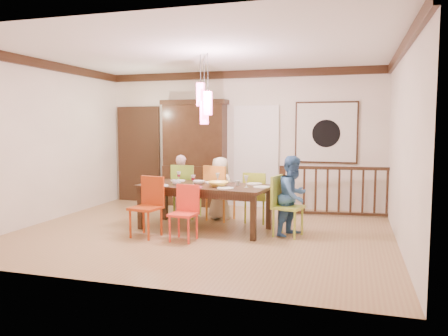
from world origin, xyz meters
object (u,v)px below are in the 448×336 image
(china_hutch, at_px, (195,153))
(balustrade, at_px, (339,190))
(person_end_right, at_px, (293,196))
(chair_end_right, at_px, (288,202))
(dining_table, at_px, (205,190))
(person_far_mid, at_px, (220,188))
(chair_far_left, at_px, (187,187))
(person_far_left, at_px, (181,185))

(china_hutch, xyz_separation_m, balustrade, (3.07, -0.35, -0.65))
(china_hutch, relative_size, person_end_right, 1.81)
(person_end_right, bearing_deg, chair_end_right, 160.08)
(chair_end_right, xyz_separation_m, balustrade, (0.72, 1.81, -0.04))
(dining_table, xyz_separation_m, person_far_mid, (0.02, 0.82, -0.09))
(chair_far_left, distance_m, china_hutch, 1.43)
(dining_table, distance_m, person_far_left, 1.21)
(chair_far_left, relative_size, person_end_right, 0.80)
(china_hutch, distance_m, person_end_right, 3.24)
(dining_table, bearing_deg, person_end_right, 5.62)
(chair_end_right, height_order, china_hutch, china_hutch)
(balustrade, xyz_separation_m, person_far_mid, (-2.11, -0.91, 0.08))
(china_hutch, distance_m, person_far_mid, 1.68)
(person_far_mid, height_order, person_end_right, person_end_right)
(chair_far_left, distance_m, person_far_mid, 0.65)
(balustrade, distance_m, person_end_right, 1.86)
(person_far_mid, bearing_deg, china_hutch, -35.85)
(person_far_left, relative_size, person_far_mid, 1.02)
(chair_far_left, xyz_separation_m, china_hutch, (-0.31, 1.27, 0.57))
(person_far_left, bearing_deg, person_far_mid, 172.42)
(china_hutch, bearing_deg, person_far_mid, -52.58)
(chair_far_left, xyz_separation_m, person_end_right, (2.11, -0.81, 0.05))
(balustrade, xyz_separation_m, person_end_right, (-0.65, -1.74, 0.13))
(chair_far_left, height_order, china_hutch, china_hutch)
(chair_far_left, height_order, balustrade, chair_far_left)
(person_far_mid, bearing_deg, dining_table, 105.27)
(balustrade, relative_size, person_far_mid, 1.98)
(dining_table, distance_m, person_far_mid, 0.83)
(chair_end_right, height_order, balustrade, balustrade)
(chair_far_left, bearing_deg, person_end_right, 163.36)
(dining_table, height_order, chair_end_right, chair_end_right)
(chair_end_right, bearing_deg, person_far_mid, 69.52)
(balustrade, xyz_separation_m, person_far_left, (-2.92, -0.83, 0.09))
(person_end_right, bearing_deg, person_far_mid, 85.86)
(chair_far_left, xyz_separation_m, chair_end_right, (2.04, -0.88, -0.03))
(balustrade, distance_m, person_far_mid, 2.30)
(dining_table, relative_size, person_far_mid, 1.93)
(dining_table, relative_size, person_end_right, 1.77)
(dining_table, bearing_deg, person_far_left, 136.96)
(person_far_left, relative_size, person_end_right, 0.94)
(chair_far_left, height_order, person_far_mid, person_far_mid)
(person_end_right, bearing_deg, china_hutch, 74.70)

